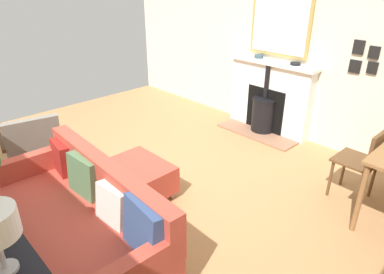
# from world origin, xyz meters

# --- Properties ---
(ground_plane) EXTENTS (5.15, 6.29, 0.01)m
(ground_plane) POSITION_xyz_m (0.00, 0.00, -0.00)
(ground_plane) COLOR #A87A4C
(wall_left) EXTENTS (0.12, 6.29, 2.69)m
(wall_left) POSITION_xyz_m (-2.58, 0.00, 1.34)
(wall_left) COLOR silver
(wall_left) RESTS_ON ground
(fireplace) EXTENTS (0.57, 1.41, 1.09)m
(fireplace) POSITION_xyz_m (-2.38, 0.05, 0.48)
(fireplace) COLOR #93664C
(fireplace) RESTS_ON ground
(mirror_over_mantel) EXTENTS (0.04, 0.94, 0.98)m
(mirror_over_mantel) POSITION_xyz_m (-2.49, 0.05, 1.65)
(mirror_over_mantel) COLOR tan
(mantel_bowl_near) EXTENTS (0.13, 0.13, 0.05)m
(mantel_bowl_near) POSITION_xyz_m (-2.40, -0.20, 1.12)
(mantel_bowl_near) COLOR #334C56
(mantel_bowl_near) RESTS_ON fireplace
(mantel_bowl_far) EXTENTS (0.14, 0.14, 0.04)m
(mantel_bowl_far) POSITION_xyz_m (-2.40, 0.41, 1.12)
(mantel_bowl_far) COLOR black
(mantel_bowl_far) RESTS_ON fireplace
(sofa) EXTENTS (0.86, 1.98, 0.80)m
(sofa) POSITION_xyz_m (0.90, 0.46, 0.35)
(sofa) COLOR #B2B2B7
(sofa) RESTS_ON ground
(ottoman) EXTENTS (0.61, 0.71, 0.39)m
(ottoman) POSITION_xyz_m (0.10, 0.11, 0.24)
(ottoman) COLOR #B2B2B7
(ottoman) RESTS_ON ground
(armchair_accent) EXTENTS (0.77, 0.69, 0.76)m
(armchair_accent) POSITION_xyz_m (0.69, -1.18, 0.43)
(armchair_accent) COLOR #4C3321
(armchair_accent) RESTS_ON ground
(dining_chair_near_fireplace) EXTENTS (0.41, 0.41, 0.82)m
(dining_chair_near_fireplace) POSITION_xyz_m (-1.57, 1.79, 0.50)
(dining_chair_near_fireplace) COLOR brown
(dining_chair_near_fireplace) RESTS_ON ground
(photo_gallery_row) EXTENTS (0.02, 0.33, 0.40)m
(photo_gallery_row) POSITION_xyz_m (-2.50, 1.25, 1.30)
(photo_gallery_row) COLOR black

